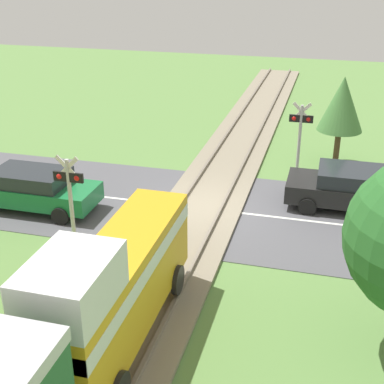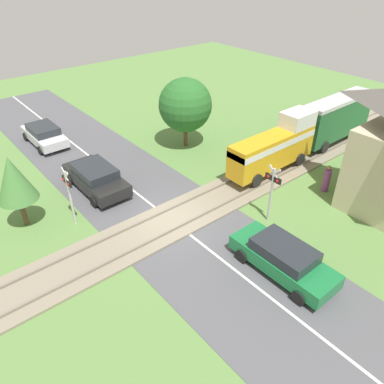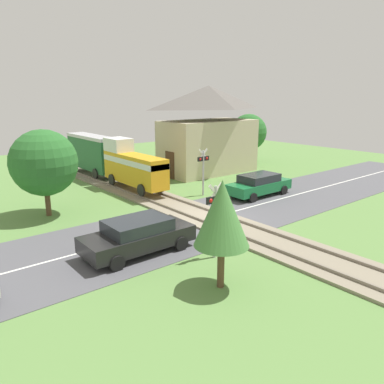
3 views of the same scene
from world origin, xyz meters
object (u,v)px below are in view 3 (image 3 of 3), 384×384
crossing_signal_east_approach (203,166)px  station_building (208,131)px  car_far_side (259,184)px  train (110,158)px  pedestrian_by_station (165,173)px  crossing_signal_west_approach (215,210)px  car_near_crossing (138,235)px

crossing_signal_east_approach → station_building: 7.72m
car_far_side → crossing_signal_east_approach: crossing_signal_east_approach is taller
train → car_far_side: train is taller
train → pedestrian_by_station: size_ratio=8.03×
crossing_signal_west_approach → train: bearing=78.6°
crossing_signal_west_approach → pedestrian_by_station: crossing_signal_west_approach is taller
train → pedestrian_by_station: bearing=-38.0°
car_near_crossing → car_far_side: bearing=15.1°
crossing_signal_west_approach → pedestrian_by_station: (6.10, 12.00, -1.23)m
crossing_signal_east_approach → crossing_signal_west_approach: bearing=-128.0°
train → station_building: 8.47m
train → crossing_signal_east_approach: train is taller
crossing_signal_east_approach → train: bearing=112.8°
crossing_signal_east_approach → station_building: station_building is taller
crossing_signal_east_approach → pedestrian_by_station: bearing=87.0°
car_far_side → crossing_signal_east_approach: (-2.72, 2.31, 1.20)m
crossing_signal_west_approach → station_building: size_ratio=0.36×
train → car_far_side: 10.92m
car_near_crossing → crossing_signal_east_approach: 9.59m
car_far_side → pedestrian_by_station: bearing=110.0°
car_near_crossing → station_building: station_building is taller
train → station_building: (8.18, -1.52, 1.60)m
crossing_signal_east_approach → car_near_crossing: bearing=-147.0°
car_near_crossing → crossing_signal_east_approach: size_ratio=1.51×
train → car_near_crossing: (-5.05, -12.17, -1.09)m
car_far_side → pedestrian_by_station: size_ratio=2.90×
car_far_side → crossing_signal_west_approach: bearing=-148.8°
crossing_signal_east_approach → station_building: size_ratio=0.36×
crossing_signal_west_approach → car_near_crossing: bearing=132.5°
car_far_side → crossing_signal_west_approach: 10.10m
car_near_crossing → car_far_side: size_ratio=1.00×
car_near_crossing → pedestrian_by_station: (8.21, 9.70, -0.05)m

